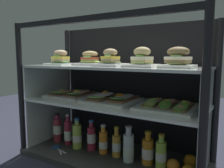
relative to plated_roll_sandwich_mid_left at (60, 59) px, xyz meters
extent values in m
cube|color=#262835|center=(0.44, 0.02, -0.71)|extent=(6.00, 6.00, 0.02)
cube|color=#313431|center=(0.44, 0.02, -0.68)|extent=(1.28, 0.54, 0.04)
cylinder|color=black|center=(-0.18, -0.23, -0.23)|extent=(0.04, 0.04, 0.95)
cylinder|color=black|center=(1.07, -0.23, -0.23)|extent=(0.04, 0.04, 0.95)
cylinder|color=black|center=(-0.18, 0.27, -0.23)|extent=(0.04, 0.04, 0.95)
cylinder|color=black|center=(1.07, 0.27, -0.23)|extent=(0.04, 0.04, 0.95)
cube|color=black|center=(0.44, -0.23, 0.23)|extent=(1.24, 0.03, 0.03)
cube|color=black|center=(0.44, 0.29, -0.21)|extent=(1.20, 0.01, 0.91)
cube|color=silver|center=(-0.15, 0.02, -0.48)|extent=(0.01, 0.46, 0.36)
cube|color=silver|center=(1.04, 0.02, -0.48)|extent=(0.01, 0.46, 0.36)
cube|color=silver|center=(0.44, 0.02, -0.30)|extent=(1.22, 0.48, 0.02)
cube|color=silver|center=(-0.15, 0.02, -0.17)|extent=(0.01, 0.46, 0.23)
cube|color=silver|center=(1.04, 0.02, -0.17)|extent=(0.01, 0.46, 0.23)
cube|color=silver|center=(0.44, 0.02, -0.05)|extent=(1.22, 0.48, 0.02)
cube|color=white|center=(0.00, 0.00, -0.04)|extent=(0.18, 0.18, 0.01)
ellipsoid|color=#549544|center=(0.00, 0.00, -0.02)|extent=(0.14, 0.12, 0.02)
cube|color=#E2BA89|center=(0.00, 0.00, -0.01)|extent=(0.11, 0.10, 0.02)
cube|color=#ECD14B|center=(0.00, 0.00, 0.01)|extent=(0.11, 0.10, 0.02)
ellipsoid|color=#7AB449|center=(0.00, -0.04, 0.02)|extent=(0.07, 0.04, 0.02)
ellipsoid|color=tan|center=(0.00, 0.00, 0.04)|extent=(0.12, 0.10, 0.05)
cube|color=white|center=(0.21, 0.09, -0.04)|extent=(0.20, 0.20, 0.01)
ellipsoid|color=#A5CB58|center=(0.21, 0.09, -0.02)|extent=(0.16, 0.14, 0.02)
cube|color=tan|center=(0.21, 0.09, -0.01)|extent=(0.13, 0.10, 0.02)
cube|color=#BF4931|center=(0.21, 0.09, 0.01)|extent=(0.13, 0.11, 0.02)
ellipsoid|color=#8DC763|center=(0.21, 0.05, 0.02)|extent=(0.07, 0.04, 0.02)
ellipsoid|color=tan|center=(0.21, 0.09, 0.04)|extent=(0.14, 0.11, 0.05)
cube|color=white|center=(0.45, 0.00, -0.03)|extent=(0.19, 0.19, 0.02)
ellipsoid|color=olive|center=(0.45, 0.00, -0.02)|extent=(0.15, 0.13, 0.02)
cube|color=tan|center=(0.45, 0.00, -0.01)|extent=(0.12, 0.10, 0.02)
cube|color=yellow|center=(0.45, 0.00, 0.01)|extent=(0.13, 0.10, 0.02)
ellipsoid|color=#9AD269|center=(0.45, -0.03, 0.02)|extent=(0.07, 0.04, 0.02)
ellipsoid|color=tan|center=(0.45, 0.00, 0.05)|extent=(0.13, 0.10, 0.05)
cube|color=white|center=(0.67, 0.00, -0.04)|extent=(0.19, 0.19, 0.02)
ellipsoid|color=#A6CE72|center=(0.67, 0.00, -0.02)|extent=(0.14, 0.12, 0.02)
cube|color=#D9C27C|center=(0.67, 0.00, -0.01)|extent=(0.14, 0.11, 0.02)
cube|color=beige|center=(0.67, 0.00, 0.01)|extent=(0.14, 0.11, 0.02)
ellipsoid|color=#538933|center=(0.67, -0.04, 0.02)|extent=(0.08, 0.05, 0.02)
ellipsoid|color=tan|center=(0.67, 0.00, 0.05)|extent=(0.14, 0.11, 0.06)
cube|color=white|center=(0.88, 0.00, -0.04)|extent=(0.18, 0.18, 0.02)
ellipsoid|color=#9DBF67|center=(0.88, 0.00, -0.02)|extent=(0.13, 0.11, 0.01)
cube|color=olive|center=(0.88, 0.00, -0.01)|extent=(0.14, 0.11, 0.02)
cube|color=beige|center=(0.88, 0.00, 0.01)|extent=(0.14, 0.11, 0.02)
ellipsoid|color=#648644|center=(0.88, -0.04, 0.02)|extent=(0.08, 0.04, 0.01)
ellipsoid|color=brown|center=(0.88, 0.00, 0.05)|extent=(0.14, 0.11, 0.05)
cube|color=white|center=(0.07, 0.06, -0.28)|extent=(0.33, 0.34, 0.02)
cube|color=brown|center=(0.00, 0.03, -0.27)|extent=(0.12, 0.23, 0.01)
ellipsoid|color=#7AAF55|center=(0.00, -0.04, -0.25)|extent=(0.11, 0.12, 0.04)
ellipsoid|color=#DEA785|center=(0.00, 0.03, -0.25)|extent=(0.10, 0.19, 0.01)
cylinder|color=yellow|center=(0.01, 0.00, -0.24)|extent=(0.05, 0.05, 0.03)
cube|color=brown|center=(0.14, 0.06, -0.27)|extent=(0.12, 0.25, 0.01)
ellipsoid|color=#72B555|center=(0.14, -0.01, -0.25)|extent=(0.13, 0.15, 0.04)
ellipsoid|color=#F0A88C|center=(0.14, 0.06, -0.25)|extent=(0.10, 0.20, 0.02)
cylinder|color=yellow|center=(0.14, 0.02, -0.24)|extent=(0.06, 0.06, 0.02)
cube|color=white|center=(0.44, 0.04, -0.28)|extent=(0.33, 0.34, 0.02)
cube|color=brown|center=(0.37, 0.04, -0.26)|extent=(0.12, 0.26, 0.01)
ellipsoid|color=#98CA60|center=(0.37, -0.04, -0.25)|extent=(0.12, 0.14, 0.03)
ellipsoid|color=silver|center=(0.37, 0.04, -0.25)|extent=(0.10, 0.21, 0.02)
cylinder|color=orange|center=(0.35, 0.07, -0.24)|extent=(0.04, 0.04, 0.01)
cube|color=brown|center=(0.51, 0.06, -0.26)|extent=(0.12, 0.26, 0.01)
ellipsoid|color=#69AC51|center=(0.51, -0.02, -0.25)|extent=(0.10, 0.13, 0.04)
ellipsoid|color=silver|center=(0.51, 0.06, -0.25)|extent=(0.10, 0.21, 0.01)
cylinder|color=orange|center=(0.50, 0.03, -0.24)|extent=(0.07, 0.07, 0.02)
cube|color=white|center=(0.82, 0.04, -0.28)|extent=(0.33, 0.34, 0.01)
cube|color=brown|center=(0.73, 0.06, -0.27)|extent=(0.08, 0.27, 0.01)
ellipsoid|color=#92B44D|center=(0.73, -0.02, -0.26)|extent=(0.07, 0.14, 0.05)
ellipsoid|color=#F1A689|center=(0.73, 0.06, -0.26)|extent=(0.07, 0.22, 0.01)
cylinder|color=#F5E249|center=(0.74, 0.05, -0.25)|extent=(0.05, 0.05, 0.02)
cube|color=brown|center=(0.83, 0.05, -0.27)|extent=(0.08, 0.24, 0.01)
ellipsoid|color=#509D2F|center=(0.83, -0.02, -0.25)|extent=(0.09, 0.13, 0.04)
ellipsoid|color=#EC9D80|center=(0.83, 0.05, -0.25)|extent=(0.07, 0.19, 0.02)
cylinder|color=yellow|center=(0.82, 0.02, -0.24)|extent=(0.05, 0.05, 0.02)
cube|color=brown|center=(0.92, 0.03, -0.27)|extent=(0.08, 0.26, 0.01)
ellipsoid|color=#559735|center=(0.92, -0.05, -0.26)|extent=(0.09, 0.14, 0.05)
ellipsoid|color=#EF9C7B|center=(0.92, 0.03, -0.25)|extent=(0.07, 0.21, 0.02)
cylinder|color=yellow|center=(0.93, 0.01, -0.24)|extent=(0.05, 0.05, 0.02)
cylinder|color=maroon|center=(-0.06, 0.00, -0.57)|extent=(0.07, 0.07, 0.19)
cylinder|color=silver|center=(-0.06, 0.00, -0.56)|extent=(0.07, 0.07, 0.07)
cylinder|color=#9B2744|center=(-0.06, 0.00, -0.46)|extent=(0.04, 0.04, 0.03)
cylinder|color=black|center=(-0.06, 0.00, -0.44)|extent=(0.04, 0.04, 0.01)
cylinder|color=#9D263C|center=(0.05, 0.01, -0.57)|extent=(0.06, 0.06, 0.18)
cylinder|color=white|center=(0.05, 0.01, -0.59)|extent=(0.06, 0.06, 0.08)
cylinder|color=#A1284A|center=(0.05, 0.01, -0.46)|extent=(0.03, 0.03, 0.04)
cylinder|color=white|center=(0.05, 0.01, -0.43)|extent=(0.03, 0.03, 0.01)
cylinder|color=#B8D64E|center=(0.16, -0.02, -0.57)|extent=(0.07, 0.07, 0.18)
cylinder|color=white|center=(0.16, -0.02, -0.59)|extent=(0.07, 0.07, 0.05)
cylinder|color=#B6CC54|center=(0.16, -0.02, -0.47)|extent=(0.03, 0.03, 0.03)
cylinder|color=#2E69B3|center=(0.16, -0.02, -0.44)|extent=(0.04, 0.04, 0.02)
cylinder|color=#9D253B|center=(0.27, 0.01, -0.58)|extent=(0.06, 0.06, 0.17)
cylinder|color=silver|center=(0.27, 0.01, -0.57)|extent=(0.06, 0.06, 0.07)
cylinder|color=#972A45|center=(0.27, 0.01, -0.47)|extent=(0.03, 0.03, 0.04)
cylinder|color=#2F6DB4|center=(0.27, 0.01, -0.45)|extent=(0.03, 0.03, 0.01)
cylinder|color=orange|center=(0.38, 0.01, -0.59)|extent=(0.06, 0.06, 0.15)
cylinder|color=white|center=(0.38, 0.01, -0.60)|extent=(0.06, 0.06, 0.05)
cylinder|color=orange|center=(0.38, 0.01, -0.49)|extent=(0.03, 0.03, 0.04)
cylinder|color=silver|center=(0.38, 0.01, -0.46)|extent=(0.04, 0.04, 0.01)
cylinder|color=gold|center=(0.49, 0.01, -0.59)|extent=(0.06, 0.06, 0.15)
cylinder|color=silver|center=(0.49, 0.01, -0.59)|extent=(0.06, 0.06, 0.06)
cylinder|color=gold|center=(0.49, 0.01, -0.49)|extent=(0.03, 0.03, 0.05)
cylinder|color=gold|center=(0.49, 0.01, -0.46)|extent=(0.03, 0.03, 0.02)
cylinder|color=white|center=(0.59, -0.01, -0.57)|extent=(0.07, 0.07, 0.18)
cylinder|color=white|center=(0.59, -0.01, -0.60)|extent=(0.07, 0.07, 0.07)
cylinder|color=white|center=(0.59, -0.01, -0.46)|extent=(0.04, 0.04, 0.04)
cylinder|color=silver|center=(0.59, -0.01, -0.43)|extent=(0.04, 0.04, 0.01)
cylinder|color=orange|center=(0.71, 0.02, -0.58)|extent=(0.07, 0.07, 0.16)
cylinder|color=white|center=(0.71, 0.02, -0.59)|extent=(0.07, 0.07, 0.07)
cylinder|color=orange|center=(0.71, 0.02, -0.48)|extent=(0.04, 0.04, 0.04)
cylinder|color=gold|center=(0.71, 0.02, -0.46)|extent=(0.04, 0.04, 0.01)
cylinder|color=#ADD248|center=(0.81, -0.01, -0.58)|extent=(0.06, 0.06, 0.17)
cylinder|color=silver|center=(0.81, -0.01, -0.58)|extent=(0.06, 0.06, 0.05)
cylinder|color=#B0DB52|center=(0.81, -0.01, -0.47)|extent=(0.03, 0.03, 0.03)
cylinder|color=gold|center=(0.81, -0.01, -0.45)|extent=(0.04, 0.04, 0.01)
sphere|color=orange|center=(0.95, 0.11, -0.62)|extent=(0.08, 0.08, 0.08)
sphere|color=orange|center=(0.88, 0.01, -0.63)|extent=(0.08, 0.08, 0.08)
cube|color=silver|center=(0.10, -0.12, -0.66)|extent=(0.11, 0.04, 0.00)
torus|color=#22539E|center=(0.02, -0.10, -0.66)|extent=(0.05, 0.05, 0.01)
cube|color=silver|center=(0.10, -0.14, -0.66)|extent=(0.10, 0.07, 0.00)
torus|color=#255898|center=(0.03, -0.09, -0.66)|extent=(0.06, 0.06, 0.01)
cylinder|color=silver|center=(0.07, -0.11, -0.66)|extent=(0.01, 0.01, 0.01)
camera|label=1|loc=(1.20, -1.24, 0.02)|focal=35.41mm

